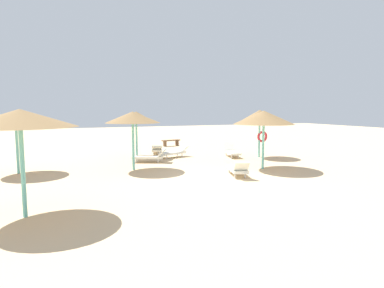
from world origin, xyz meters
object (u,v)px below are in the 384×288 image
(parasol_4, at_px, (16,121))
(lounger_5, at_px, (238,169))
(parasol_5, at_px, (264,118))
(lounger_6, at_px, (156,149))
(lounger_1, at_px, (150,157))
(bench_0, at_px, (171,142))
(parasol_1, at_px, (133,117))
(parasol_3, at_px, (20,118))
(parasol_0, at_px, (136,117))
(lounger_2, at_px, (232,152))
(parasol_2, at_px, (260,116))
(lounger_0, at_px, (174,152))

(parasol_4, xyz_separation_m, lounger_5, (9.04, -4.31, -2.10))
(parasol_5, distance_m, lounger_6, 8.28)
(lounger_1, xyz_separation_m, bench_0, (3.60, 7.04, 0.03))
(parasol_1, xyz_separation_m, parasol_3, (-4.26, -5.76, 0.17))
(parasol_0, distance_m, parasol_3, 10.86)
(lounger_2, bearing_deg, parasol_2, -29.77)
(parasol_1, bearing_deg, parasol_5, -19.81)
(parasol_2, bearing_deg, parasol_4, -179.88)
(parasol_0, distance_m, lounger_0, 3.11)
(lounger_2, distance_m, bench_0, 7.08)
(parasol_2, distance_m, lounger_5, 6.33)
(parasol_0, distance_m, parasol_4, 6.64)
(parasol_2, xyz_separation_m, lounger_6, (-5.36, 3.94, -2.22))
(parasol_2, relative_size, parasol_5, 0.98)
(parasol_5, bearing_deg, lounger_0, 118.34)
(parasol_3, height_order, parasol_5, parasol_3)
(bench_0, bearing_deg, parasol_3, -122.13)
(parasol_0, relative_size, lounger_0, 1.40)
(parasol_0, bearing_deg, lounger_1, -80.66)
(parasol_0, height_order, parasol_4, parasol_0)
(parasol_0, relative_size, parasol_1, 0.99)
(lounger_5, bearing_deg, lounger_0, 97.14)
(parasol_1, xyz_separation_m, lounger_2, (6.54, 1.97, -2.23))
(parasol_2, relative_size, lounger_2, 1.46)
(lounger_1, xyz_separation_m, lounger_2, (5.21, 0.15, -0.00))
(parasol_2, height_order, lounger_0, parasol_2)
(lounger_5, bearing_deg, bench_0, 85.35)
(bench_0, bearing_deg, parasol_5, -84.52)
(parasol_0, relative_size, parasol_3, 0.94)
(parasol_3, xyz_separation_m, lounger_2, (10.80, 7.73, -2.39))
(lounger_2, bearing_deg, lounger_0, 161.81)
(parasol_0, relative_size, bench_0, 1.81)
(parasol_2, relative_size, lounger_1, 1.46)
(parasol_2, xyz_separation_m, bench_0, (-3.06, 7.73, -2.18))
(parasol_3, bearing_deg, lounger_2, 35.59)
(parasol_1, bearing_deg, lounger_6, 62.68)
(lounger_0, xyz_separation_m, lounger_5, (0.79, -6.28, 0.01))
(parasol_3, height_order, lounger_6, parasol_3)
(parasol_0, distance_m, bench_0, 6.80)
(parasol_0, bearing_deg, lounger_0, -16.78)
(parasol_2, xyz_separation_m, lounger_2, (-1.45, 0.83, -2.21))
(lounger_1, bearing_deg, lounger_0, 34.51)
(parasol_4, distance_m, bench_0, 12.84)
(lounger_5, relative_size, bench_0, 1.27)
(parasol_1, bearing_deg, parasol_3, -126.54)
(lounger_5, bearing_deg, parasol_2, 47.03)
(lounger_2, bearing_deg, lounger_6, 141.55)
(lounger_5, bearing_deg, parasol_4, 154.48)
(parasol_4, bearing_deg, lounger_0, 13.41)
(lounger_2, xyz_separation_m, lounger_6, (-3.91, 3.11, -0.01))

